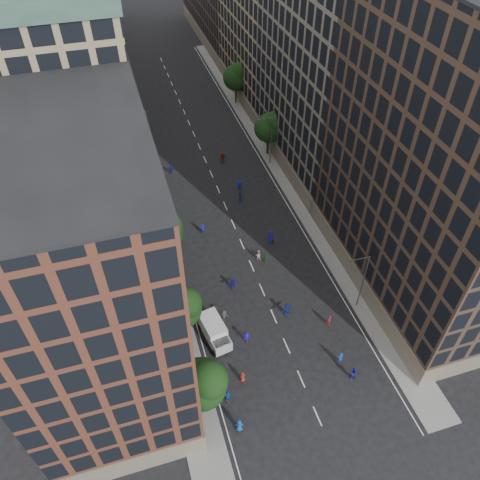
{
  "coord_description": "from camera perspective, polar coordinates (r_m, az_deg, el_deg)",
  "views": [
    {
      "loc": [
        -14.29,
        -19.21,
        47.16
      ],
      "look_at": [
        -0.64,
        25.89,
        2.0
      ],
      "focal_mm": 35.0,
      "sensor_mm": 36.0,
      "label": 1
    }
  ],
  "objects": [
    {
      "name": "ground",
      "position": [
        77.03,
        -2.6,
        5.98
      ],
      "size": [
        240.0,
        240.0,
        0.0
      ],
      "primitive_type": "plane",
      "color": "black",
      "rests_on": "ground"
    },
    {
      "name": "tree_left_2",
      "position": [
        60.87,
        -9.35,
        0.98
      ],
      "size": [
        5.6,
        5.6,
        9.45
      ],
      "color": "black",
      "rests_on": "ground"
    },
    {
      "name": "bldg_left_a",
      "position": [
        44.38,
        -17.46,
        -5.37
      ],
      "size": [
        14.0,
        22.0,
        30.0
      ],
      "primitive_type": "cube",
      "color": "#582F21",
      "rests_on": "ground"
    },
    {
      "name": "skater_2",
      "position": [
        55.03,
        13.57,
        -15.52
      ],
      "size": [
        1.04,
        0.94,
        1.73
      ],
      "primitive_type": "imported",
      "rotation": [
        0.0,
        0.0,
        2.71
      ],
      "color": "#141DA7",
      "rests_on": "ground"
    },
    {
      "name": "skater_10",
      "position": [
        64.53,
        3.18,
        -2.18
      ],
      "size": [
        0.99,
        0.44,
        1.67
      ],
      "primitive_type": "imported",
      "rotation": [
        0.0,
        0.0,
        3.17
      ],
      "color": "#1F6720",
      "rests_on": "ground"
    },
    {
      "name": "sidewalk_left",
      "position": [
        81.69,
        -12.21,
        7.49
      ],
      "size": [
        4.0,
        105.0,
        0.15
      ],
      "primitive_type": "cube",
      "color": "slate",
      "rests_on": "ground"
    },
    {
      "name": "skater_14",
      "position": [
        74.17,
        -0.0,
        5.11
      ],
      "size": [
        0.83,
        0.66,
        1.63
      ],
      "primitive_type": "imported",
      "rotation": [
        0.0,
        0.0,
        3.08
      ],
      "color": "#133A9F",
      "rests_on": "ground"
    },
    {
      "name": "tree_right_b",
      "position": [
        99.68,
        -0.38,
        19.37
      ],
      "size": [
        5.2,
        5.2,
        8.83
      ],
      "color": "black",
      "rests_on": "ground"
    },
    {
      "name": "skater_0",
      "position": [
        50.85,
        -0.07,
        -21.7
      ],
      "size": [
        1.0,
        0.78,
        1.79
      ],
      "primitive_type": "imported",
      "rotation": [
        0.0,
        0.0,
        2.87
      ],
      "color": "#144BA4",
      "rests_on": "ground"
    },
    {
      "name": "skater_7",
      "position": [
        58.58,
        10.8,
        -9.62
      ],
      "size": [
        0.72,
        0.61,
        1.67
      ],
      "primitive_type": "imported",
      "rotation": [
        0.0,
        0.0,
        3.55
      ],
      "color": "maroon",
      "rests_on": "ground"
    },
    {
      "name": "skater_1",
      "position": [
        55.66,
        12.1,
        -13.92
      ],
      "size": [
        0.7,
        0.48,
        1.89
      ],
      "primitive_type": "imported",
      "rotation": [
        0.0,
        0.0,
        3.1
      ],
      "color": "#1643B7",
      "rests_on": "ground"
    },
    {
      "name": "tree_left_0",
      "position": [
        47.33,
        -4.48,
        -16.98
      ],
      "size": [
        5.2,
        5.2,
        8.83
      ],
      "color": "black",
      "rests_on": "ground"
    },
    {
      "name": "cargo_van",
      "position": [
        56.01,
        -3.11,
        -11.06
      ],
      "size": [
        3.21,
        5.4,
        2.71
      ],
      "rotation": [
        0.0,
        0.0,
        0.17
      ],
      "color": "silver",
      "rests_on": "ground"
    },
    {
      "name": "skater_16",
      "position": [
        81.08,
        -8.37,
        8.44
      ],
      "size": [
        1.03,
        0.49,
        1.7
      ],
      "primitive_type": "imported",
      "rotation": [
        0.0,
        0.0,
        3.06
      ],
      "color": "#1414A5",
      "rests_on": "ground"
    },
    {
      "name": "skater_9",
      "position": [
        58.0,
        -1.96,
        -9.23
      ],
      "size": [
        1.21,
        0.84,
        1.71
      ],
      "primitive_type": "imported",
      "rotation": [
        0.0,
        0.0,
        2.94
      ],
      "color": "#38373C",
      "rests_on": "ground"
    },
    {
      "name": "skater_5",
      "position": [
        58.74,
        5.76,
        -8.49
      ],
      "size": [
        1.75,
        1.14,
        1.81
      ],
      "primitive_type": "imported",
      "rotation": [
        0.0,
        0.0,
        3.54
      ],
      "color": "#142EA5",
      "rests_on": "ground"
    },
    {
      "name": "bldg_left_c",
      "position": [
        84.16,
        -19.63,
        18.17
      ],
      "size": [
        14.0,
        20.0,
        28.0
      ],
      "primitive_type": "cube",
      "color": "#582F21",
      "rests_on": "ground"
    },
    {
      "name": "bldg_left_b",
      "position": [
        62.22,
        -19.41,
        12.24
      ],
      "size": [
        14.0,
        26.0,
        34.0
      ],
      "primitive_type": "cube",
      "color": "#968462",
      "rests_on": "ground"
    },
    {
      "name": "skater_13",
      "position": [
        68.73,
        -4.6,
        1.35
      ],
      "size": [
        0.77,
        0.58,
        1.88
      ],
      "primitive_type": "imported",
      "rotation": [
        0.0,
        0.0,
        2.93
      ],
      "color": "#1916B7",
      "rests_on": "ground"
    },
    {
      "name": "skater_11",
      "position": [
        61.24,
        -0.89,
        -5.4
      ],
      "size": [
        1.57,
        0.71,
        1.63
      ],
      "primitive_type": "imported",
      "rotation": [
        0.0,
        0.0,
        3.3
      ],
      "color": "#1F15B2",
      "rests_on": "ground"
    },
    {
      "name": "bldg_left_d",
      "position": [
        106.01,
        -20.49,
        24.28
      ],
      "size": [
        14.0,
        28.0,
        32.0
      ],
      "primitive_type": "cube",
      "color": "#312721",
      "rests_on": "ground"
    },
    {
      "name": "tree_left_4",
      "position": [
        85.62,
        -12.93,
        14.0
      ],
      "size": [
        5.4,
        5.4,
        9.08
      ],
      "color": "black",
      "rests_on": "ground"
    },
    {
      "name": "skater_12",
      "position": [
        67.37,
        3.8,
        0.37
      ],
      "size": [
        1.04,
        0.78,
        1.92
      ],
      "primitive_type": "imported",
      "rotation": [
        0.0,
        0.0,
        2.96
      ],
      "color": "#1A15AD",
      "rests_on": "ground"
    },
    {
      "name": "tree_left_1",
      "position": [
        53.25,
        -7.03,
        -8.08
      ],
      "size": [
        4.8,
        4.8,
        8.21
      ],
      "color": "black",
      "rests_on": "ground"
    },
    {
      "name": "bldg_right_a",
      "position": [
        55.94,
        23.38,
        8.51
      ],
      "size": [
        14.0,
        30.0,
        36.0
      ],
      "primitive_type": "cube",
      "color": "#432F24",
      "rests_on": "ground"
    },
    {
      "name": "skater_4",
      "position": [
        52.21,
        -1.49,
        -18.52
      ],
      "size": [
        1.1,
        0.46,
        1.88
      ],
      "primitive_type": "imported",
      "rotation": [
        0.0,
        0.0,
        3.14
      ],
      "color": "#1446A7",
      "rests_on": "ground"
    },
    {
      "name": "skater_17",
      "position": [
        83.21,
        -2.15,
        9.99
      ],
      "size": [
        1.75,
        0.68,
        1.84
      ],
      "primitive_type": "imported",
      "rotation": [
        0.0,
        0.0,
        3.22
      ],
      "color": "maroon",
      "rests_on": "ground"
    },
    {
      "name": "skater_3",
      "position": [
        56.22,
        0.77,
        -11.81
      ],
      "size": [
        1.12,
        0.82,
        1.56
      ],
      "primitive_type": "imported",
      "rotation": [
        0.0,
        0.0,
        3.4
      ],
      "color": "#1615AE",
      "rests_on": "ground"
    },
    {
      "name": "skater_8",
      "position": [
        64.89,
        2.23,
        -1.87
      ],
      "size": [
        0.91,
        0.8,
        1.59
      ],
      "primitive_type": "imported",
      "rotation": [
        0.0,
        0.0,
        2.84
      ],
      "color": "silver",
      "rests_on": "ground"
    },
    {
      "name": "tree_left_3",
      "position": [
        72.17,
        -11.27,
        7.9
      ],
      "size": [
        5.0,
        5.0,
        8.58
      ],
      "color": "black",
      "rests_on": "ground"
    },
    {
      "name": "tree_left_5",
      "position": [
        100.13,
        -14.13,
        18.05
      ],
      "size": [
        4.8,
        4.8,
        8.33
      ],
      "color": "black",
      "rests_on": "ground"
    },
    {
      "name": "skater_6",
      "position": [
        53.49,
        0.32,
        -16.38
      ],
      "size": [
        0.84,
        0.66,
        1.52
      ],
      "primitive_type": "imported",
      "rotation": [
        0.0,
        0.0,
        3.41
      ],
      "color": "maroon",
      "rests_on": "ground"
    },
    {
      "name": "sidewalk_right",
      "position": [
        85.78,
        3.97,
        10.38
      ],
      "size": [
        4.0,
        105.0,
        0.15
      ],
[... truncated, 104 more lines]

